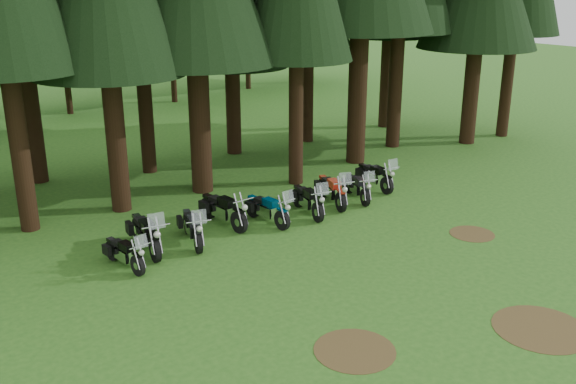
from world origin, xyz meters
The scene contains 16 objects.
ground centered at (0.00, 0.00, 0.00)m, with size 120.00×120.00×0.00m, color #2A611C.
decid_4 centered at (1.58, 26.32, 4.37)m, with size 5.93×5.76×7.41m.
decid_5 centered at (8.29, 25.71, 6.23)m, with size 8.45×8.21×10.56m.
decid_6 centered at (14.85, 27.01, 5.20)m, with size 7.06×6.86×8.82m.
dirt_patch_0 centered at (-3.00, -2.00, 0.01)m, with size 1.80×1.80×0.01m, color #4C3D1E.
dirt_patch_1 centered at (4.50, 0.50, 0.01)m, with size 1.40×1.40×0.01m, color #4C3D1E.
dirt_patch_2 centered at (1.00, -4.00, 0.01)m, with size 2.20×2.20×0.01m, color #4C3D1E.
motorcycle_0 centered at (-5.12, 4.96, 0.42)m, with size 0.46×1.99×1.25m.
motorcycle_1 centered at (-4.13, 5.64, 0.52)m, with size 0.72×2.50×1.57m.
motorcycle_2 centered at (-2.76, 5.31, 0.48)m, with size 0.99×2.25×1.44m.
motorcycle_3 centered at (-1.24, 5.97, 0.50)m, with size 0.39×2.42×0.98m.
motorcycle_4 centered at (-0.02, 5.22, 0.46)m, with size 0.43×2.21×1.39m.
motorcycle_5 centered at (1.56, 5.05, 0.48)m, with size 0.85×2.28×1.44m.
motorcycle_6 centered at (2.88, 5.30, 0.50)m, with size 1.06×2.33×1.50m.
motorcycle_7 centered at (3.95, 5.12, 0.45)m, with size 1.02×2.09×1.35m.
motorcycle_8 centered at (5.35, 5.62, 0.47)m, with size 0.63×2.26×1.42m.
Camera 1 is at (-11.60, -10.58, 7.73)m, focal length 40.00 mm.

